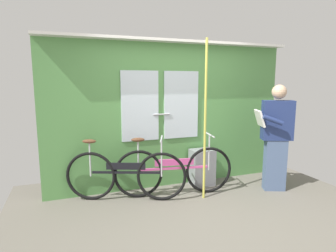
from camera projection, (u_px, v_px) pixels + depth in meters
ground_plane at (210, 221)px, 3.57m from camera, size 5.09×4.33×0.04m
train_door_wall at (171, 112)px, 4.63m from camera, size 4.09×0.28×2.38m
bicycle_near_door at (174, 171)px, 4.29m from camera, size 1.81×0.50×0.95m
bicycle_leaning_behind at (126, 175)px, 4.10m from camera, size 1.67×0.74×0.94m
passenger_reading_newspaper at (276, 135)px, 4.44m from camera, size 0.63×0.57×1.69m
trash_bin_by_wall at (202, 167)px, 4.74m from camera, size 0.39×0.28×0.61m
handrail_pole at (205, 121)px, 4.06m from camera, size 0.04×0.04×2.34m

